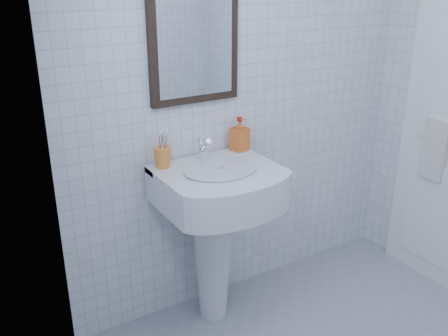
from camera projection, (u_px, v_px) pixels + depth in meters
wall_back at (246, 92)px, 2.80m from camera, size 2.20×0.02×2.50m
wall_left at (153, 230)px, 1.31m from camera, size 0.02×2.40×2.50m
washbasin at (215, 218)px, 2.69m from camera, size 0.62×0.45×0.95m
faucet at (204, 150)px, 2.65m from camera, size 0.05×0.11×0.13m
toothbrush_cup at (163, 157)px, 2.54m from camera, size 0.12×0.12×0.11m
soap_dispenser at (240, 134)px, 2.77m from camera, size 0.10×0.11×0.19m
wall_mirror at (194, 42)px, 2.51m from camera, size 0.50×0.04×0.62m
towel_ring at (441, 121)px, 2.98m from camera, size 0.01×0.18×0.18m
hand_towel at (434, 150)px, 3.03m from camera, size 0.03×0.16×0.38m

